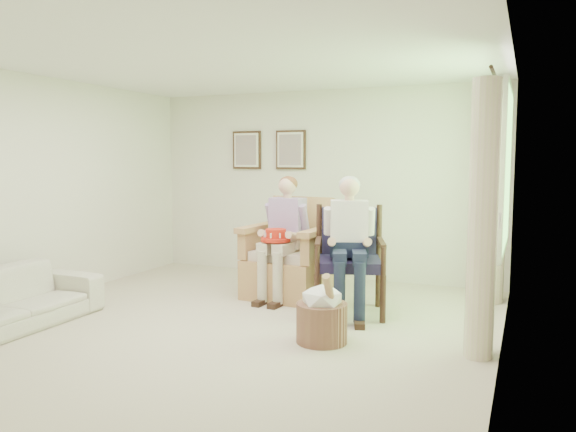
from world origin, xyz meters
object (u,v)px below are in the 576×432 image
object	(u,v)px
person_dark	(347,235)
wicker_armchair	(289,265)
sofa	(2,301)
red_hat	(276,236)
person_wicker	(284,228)
hatbox	(322,314)
wood_armchair	(352,256)

from	to	relation	value
person_dark	wicker_armchair	bearing A→B (deg)	129.43
sofa	red_hat	xyz separation A→B (m)	(1.98, 2.02, 0.48)
person_wicker	red_hat	xyz separation A→B (m)	(-0.02, -0.20, -0.08)
hatbox	sofa	bearing A→B (deg)	-163.20
sofa	person_wicker	distance (m)	3.04
sofa	person_wicker	bearing A→B (deg)	-41.97
person_wicker	hatbox	distance (m)	1.74
person_dark	wood_armchair	bearing A→B (deg)	71.53
red_hat	person_dark	bearing A→B (deg)	-12.89
person_wicker	red_hat	bearing A→B (deg)	-91.16
wicker_armchair	person_dark	world-z (taller)	person_dark
wicker_armchair	sofa	xyz separation A→B (m)	(-2.00, -2.38, -0.09)
wicker_armchair	person_dark	distance (m)	1.17
wicker_armchair	wood_armchair	size ratio (longest dim) A/B	1.06
sofa	person_dark	world-z (taller)	person_dark
wood_armchair	red_hat	distance (m)	0.93
person_wicker	red_hat	size ratio (longest dim) A/B	4.20
sofa	hatbox	distance (m)	3.09
wicker_armchair	hatbox	bearing A→B (deg)	-53.39
sofa	hatbox	size ratio (longest dim) A/B	2.91
hatbox	person_dark	bearing A→B (deg)	93.45
wicker_armchair	red_hat	world-z (taller)	wicker_armchair
wood_armchair	red_hat	size ratio (longest dim) A/B	3.30
wicker_armchair	sofa	size ratio (longest dim) A/B	0.60
sofa	hatbox	world-z (taller)	hatbox
wicker_armchair	hatbox	distance (m)	1.77
person_wicker	person_dark	size ratio (longest dim) A/B	0.98
red_hat	hatbox	world-z (taller)	red_hat
sofa	hatbox	bearing A→B (deg)	-73.20
wood_armchair	hatbox	world-z (taller)	wood_armchair
wicker_armchair	hatbox	world-z (taller)	wicker_armchair
wicker_armchair	red_hat	distance (m)	0.53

